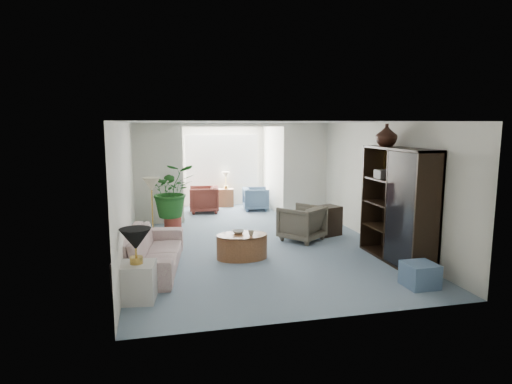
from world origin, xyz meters
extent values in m
plane|color=#8198AB|center=(0.00, 0.00, 0.00)|extent=(6.00, 6.00, 0.00)
plane|color=#8198AB|center=(0.00, 4.10, 0.00)|extent=(2.60, 2.60, 0.00)
cube|color=white|center=(-1.90, 3.00, 1.25)|extent=(1.20, 0.12, 2.50)
cube|color=white|center=(1.90, 3.00, 1.25)|extent=(1.20, 0.12, 2.50)
cube|color=white|center=(0.00, 3.00, 2.45)|extent=(2.60, 0.12, 0.10)
cube|color=white|center=(0.00, 5.18, 1.40)|extent=(2.20, 0.02, 1.50)
cube|color=white|center=(0.00, 5.15, 1.40)|extent=(2.20, 0.02, 1.50)
cube|color=#B0A48D|center=(2.46, -0.10, 1.70)|extent=(0.04, 0.50, 0.40)
imported|color=beige|center=(-2.08, -0.50, 0.33)|extent=(1.20, 2.38, 0.66)
cube|color=beige|center=(-2.28, -1.85, 0.27)|extent=(0.55, 0.55, 0.54)
cone|color=black|center=(-2.28, -1.85, 0.89)|extent=(0.44, 0.44, 0.30)
cone|color=beige|center=(-2.06, 1.14, 1.25)|extent=(0.36, 0.36, 0.28)
cylinder|color=brown|center=(-0.46, -0.24, 0.23)|extent=(1.10, 1.10, 0.45)
imported|color=beige|center=(-0.51, -0.14, 0.48)|extent=(0.27, 0.27, 0.06)
imported|color=#B8B5A1|center=(-0.31, -0.34, 0.50)|extent=(0.12, 0.12, 0.10)
imported|color=#595446|center=(1.03, 0.73, 0.37)|extent=(1.14, 1.14, 0.75)
cube|color=black|center=(1.73, 1.03, 0.33)|extent=(0.65, 0.58, 0.65)
cube|color=black|center=(2.23, -1.02, 1.03)|extent=(0.49, 1.85, 2.06)
imported|color=black|center=(2.23, -0.52, 2.26)|extent=(0.40, 0.40, 0.42)
cube|color=slate|center=(1.90, -2.27, 0.18)|extent=(0.47, 0.47, 0.37)
cylinder|color=maroon|center=(-1.62, 2.25, 0.16)|extent=(0.40, 0.40, 0.32)
imported|color=#1F581E|center=(-1.62, 2.25, 0.94)|extent=(1.12, 0.97, 1.25)
imported|color=slate|center=(0.83, 4.20, 0.33)|extent=(0.79, 0.77, 0.65)
imported|color=#57241D|center=(-0.67, 4.20, 0.37)|extent=(0.89, 0.87, 0.74)
cube|color=brown|center=(0.08, 4.95, 0.27)|extent=(0.48, 0.39, 0.54)
cube|color=#464341|center=(2.18, -1.19, 1.09)|extent=(0.30, 0.26, 0.16)
cube|color=#4F4C4A|center=(2.18, -0.59, 1.54)|extent=(0.30, 0.26, 0.16)
cube|color=#2A2721|center=(2.18, -1.39, 1.54)|extent=(0.30, 0.26, 0.16)
camera|label=1|loc=(-1.99, -7.95, 2.46)|focal=30.74mm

